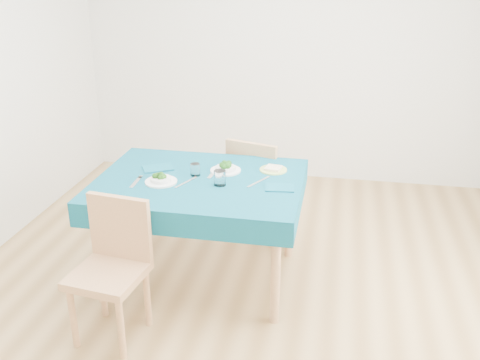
% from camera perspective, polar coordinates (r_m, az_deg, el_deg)
% --- Properties ---
extents(room_shell, '(4.02, 4.52, 2.73)m').
position_cam_1_polar(room_shell, '(3.15, 0.00, 8.39)').
color(room_shell, olive).
rests_on(room_shell, ground).
extents(table, '(1.37, 1.04, 0.76)m').
position_cam_1_polar(table, '(3.73, -4.18, -5.31)').
color(table, '#08465A').
rests_on(table, ground).
extents(chair_near, '(0.45, 0.48, 0.98)m').
position_cam_1_polar(chair_near, '(3.19, -14.05, -8.82)').
color(chair_near, '#B07F52').
rests_on(chair_near, ground).
extents(chair_far, '(0.52, 0.55, 1.03)m').
position_cam_1_polar(chair_far, '(4.26, 2.25, 0.46)').
color(chair_far, '#B07F52').
rests_on(chair_far, ground).
extents(bowl_near, '(0.21, 0.21, 0.06)m').
position_cam_1_polar(bowl_near, '(3.53, -8.44, 0.21)').
color(bowl_near, white).
rests_on(bowl_near, table).
extents(bowl_far, '(0.21, 0.21, 0.06)m').
position_cam_1_polar(bowl_far, '(3.68, -1.55, 1.40)').
color(bowl_far, white).
rests_on(bowl_far, table).
extents(fork_near, '(0.03, 0.19, 0.00)m').
position_cam_1_polar(fork_near, '(3.57, -11.06, -0.23)').
color(fork_near, silver).
rests_on(fork_near, table).
extents(knife_near, '(0.10, 0.21, 0.00)m').
position_cam_1_polar(knife_near, '(3.52, -5.79, -0.26)').
color(knife_near, silver).
rests_on(knife_near, table).
extents(fork_far, '(0.04, 0.20, 0.00)m').
position_cam_1_polar(fork_far, '(3.66, -2.88, 0.74)').
color(fork_far, silver).
rests_on(fork_far, table).
extents(knife_far, '(0.13, 0.22, 0.00)m').
position_cam_1_polar(knife_far, '(3.51, 2.00, -0.19)').
color(knife_far, silver).
rests_on(knife_far, table).
extents(napkin_near, '(0.25, 0.22, 0.01)m').
position_cam_1_polar(napkin_near, '(3.78, -8.75, 1.26)').
color(napkin_near, '#0B4F64').
rests_on(napkin_near, table).
extents(napkin_far, '(0.20, 0.15, 0.01)m').
position_cam_1_polar(napkin_far, '(3.42, 4.26, -0.83)').
color(napkin_far, '#0B4F64').
rests_on(napkin_far, table).
extents(tumbler_center, '(0.07, 0.07, 0.08)m').
position_cam_1_polar(tumbler_center, '(3.62, -4.80, 1.11)').
color(tumbler_center, white).
rests_on(tumbler_center, table).
extents(tumbler_side, '(0.08, 0.08, 0.10)m').
position_cam_1_polar(tumbler_side, '(3.45, -2.16, 0.22)').
color(tumbler_side, white).
rests_on(tumbler_side, table).
extents(side_plate, '(0.19, 0.19, 0.01)m').
position_cam_1_polar(side_plate, '(3.71, 3.57, 1.10)').
color(side_plate, '#B5D166').
rests_on(side_plate, table).
extents(bread_slice, '(0.12, 0.12, 0.02)m').
position_cam_1_polar(bread_slice, '(3.71, 3.58, 1.28)').
color(bread_slice, beige).
rests_on(bread_slice, side_plate).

